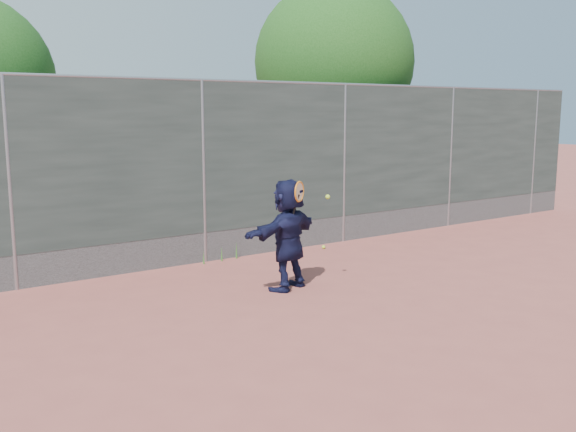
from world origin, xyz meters
TOP-DOWN VIEW (x-y plane):
  - ground at (0.00, 0.00)m, footprint 80.00×80.00m
  - player at (0.20, 1.35)m, footprint 1.53×0.91m
  - ball_ground at (2.26, 3.16)m, footprint 0.07×0.07m
  - fence at (-0.00, 3.50)m, footprint 20.00×0.06m
  - swing_action at (0.30, 1.15)m, footprint 0.65×0.17m
  - tree_right at (4.68, 5.75)m, footprint 3.78×3.60m
  - weed_clump at (0.29, 3.38)m, footprint 0.68×0.07m

SIDE VIEW (x-z plane):
  - ground at x=0.00m, z-range 0.00..0.00m
  - ball_ground at x=2.26m, z-range 0.00..0.07m
  - weed_clump at x=0.29m, z-range -0.02..0.28m
  - player at x=0.20m, z-range 0.00..1.58m
  - swing_action at x=0.30m, z-range 1.13..1.64m
  - fence at x=0.00m, z-range 0.07..3.09m
  - tree_right at x=4.68m, z-range 0.80..6.19m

